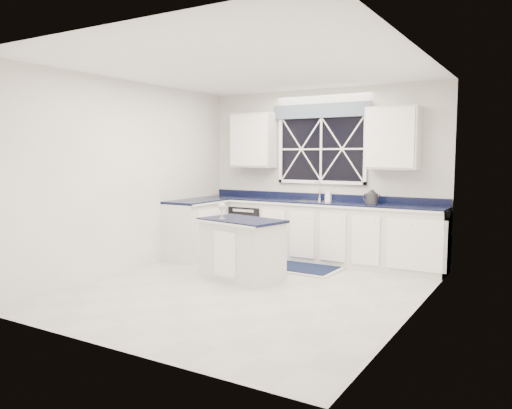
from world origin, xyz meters
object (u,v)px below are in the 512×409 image
Objects in this scene: dishwasher at (254,229)px; kettle at (372,197)px; faucet at (319,190)px; soap_bottle at (328,194)px; island at (242,249)px; wine_glass at (222,207)px.

dishwasher is 2.10m from kettle.
dishwasher is 1.31m from faucet.
kettle is (2.01, 0.04, 0.63)m from dishwasher.
faucet is 1.60× the size of soap_bottle.
dishwasher is 2.72× the size of faucet.
island is at bearing -104.35° from soap_bottle.
island is (-0.32, -1.79, -0.69)m from faucet.
island is at bearing 19.03° from wine_glass.
island is 1.98m from soap_bottle.
faucet reaches higher than soap_bottle.
faucet reaches higher than dishwasher.
kettle reaches higher than dishwasher.
soap_bottle is at bearing 69.17° from wine_glass.
faucet is 0.92m from kettle.
dishwasher is 4.33× the size of soap_bottle.
dishwasher is 1.78m from island.
kettle is 2.28m from wine_glass.
soap_bottle is at bearing 9.98° from dishwasher.
wine_glass is (-0.26, -0.09, 0.56)m from island.
wine_glass is at bearing -110.83° from soap_bottle.
dishwasher is at bearing -169.98° from faucet.
dishwasher is at bearing 107.21° from wine_glass.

